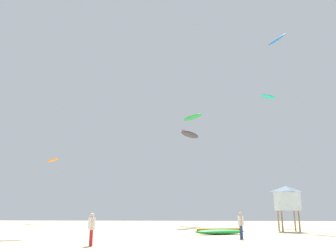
% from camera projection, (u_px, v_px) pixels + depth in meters
% --- Properties ---
extents(person_foreground, '(0.38, 0.51, 1.69)m').
position_uv_depth(person_foreground, '(92.00, 227.00, 18.09)').
color(person_foreground, '#B21E23').
rests_on(person_foreground, ground).
extents(person_left, '(0.39, 0.58, 1.74)m').
position_uv_depth(person_left, '(241.00, 223.00, 22.73)').
color(person_left, navy).
rests_on(person_left, ground).
extents(kite_grounded_near, '(4.28, 2.31, 0.50)m').
position_uv_depth(kite_grounded_near, '(220.00, 232.00, 27.13)').
color(kite_grounded_near, green).
rests_on(kite_grounded_near, ground).
extents(lifeguard_tower, '(2.30, 2.30, 4.15)m').
position_uv_depth(lifeguard_tower, '(287.00, 198.00, 32.00)').
color(lifeguard_tower, '#8C704C').
rests_on(lifeguard_tower, ground).
extents(kite_aloft_0, '(3.61, 4.21, 0.46)m').
position_uv_depth(kite_aloft_0, '(193.00, 117.00, 52.83)').
color(kite_aloft_0, green).
extents(kite_aloft_1, '(2.24, 3.11, 0.77)m').
position_uv_depth(kite_aloft_1, '(277.00, 40.00, 42.51)').
color(kite_aloft_1, blue).
extents(kite_aloft_2, '(2.76, 2.37, 0.44)m').
position_uv_depth(kite_aloft_2, '(268.00, 97.00, 48.95)').
color(kite_aloft_2, '#19B29E').
extents(kite_aloft_3, '(3.02, 4.57, 0.65)m').
position_uv_depth(kite_aloft_3, '(190.00, 134.00, 44.91)').
color(kite_aloft_3, '#2D2D33').
extents(kite_aloft_4, '(3.54, 3.32, 0.52)m').
position_uv_depth(kite_aloft_4, '(53.00, 160.00, 56.20)').
color(kite_aloft_4, orange).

